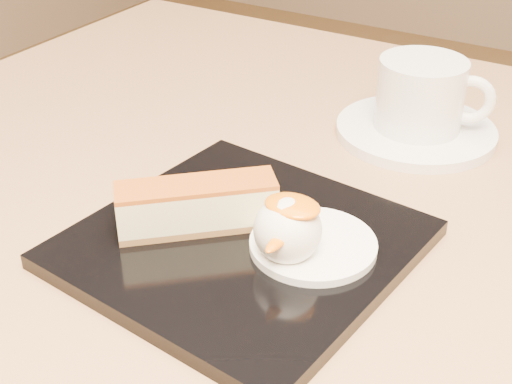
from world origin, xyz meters
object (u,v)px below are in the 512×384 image
Objects in this scene: table at (239,330)px; coffee_cup at (423,93)px; ice_cream_scoop at (288,230)px; cheesecake at (197,205)px; saucer at (416,131)px; dessert_plate at (242,244)px.

table is 7.50× the size of coffee_cup.
coffee_cup reaches higher than ice_cream_scoop.
saucer is (0.08, 0.25, -0.03)m from cheesecake.
dessert_plate is (0.05, -0.07, 0.16)m from table.
table is 0.22m from ice_cream_scoop.
saucer reaches higher than table.
dessert_plate is 2.07× the size of cheesecake.
ice_cream_scoop is 0.44× the size of coffee_cup.
table is 0.20m from cheesecake.
dessert_plate reaches higher than saucer.
ice_cream_scoop is at bearing -90.65° from saucer.
cheesecake is 0.71× the size of saucer.
cheesecake is at bearing 180.00° from ice_cream_scoop.
coffee_cup is (0.09, 0.17, 0.20)m from table.
coffee_cup reaches higher than table.
ice_cream_scoop is at bearing -7.13° from dessert_plate.
saucer is at bearing 80.00° from dessert_plate.
saucer is at bearing 61.83° from table.
cheesecake is 0.26m from saucer.
dessert_plate is at bearing -100.00° from saucer.
cheesecake is 1.00× the size of coffee_cup.
coffee_cup is at bearing 61.40° from table.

